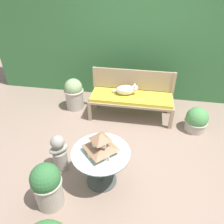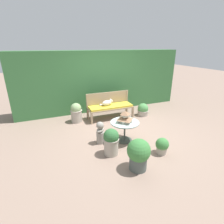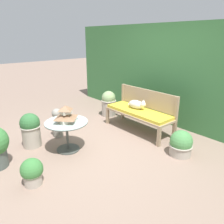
{
  "view_description": "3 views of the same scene",
  "coord_description": "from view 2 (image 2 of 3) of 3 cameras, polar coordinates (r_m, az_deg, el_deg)",
  "views": [
    {
      "loc": [
        0.15,
        -2.43,
        2.52
      ],
      "look_at": [
        -0.37,
        0.64,
        0.38
      ],
      "focal_mm": 35.0,
      "sensor_mm": 36.0,
      "label": 1
    },
    {
      "loc": [
        -2.19,
        -4.2,
        2.4
      ],
      "look_at": [
        -0.31,
        0.39,
        0.5
      ],
      "focal_mm": 28.0,
      "sensor_mm": 36.0,
      "label": 2
    },
    {
      "loc": [
        2.89,
        -2.21,
        1.96
      ],
      "look_at": [
        -0.23,
        0.46,
        0.53
      ],
      "focal_mm": 35.0,
      "sensor_mm": 36.0,
      "label": 3
    }
  ],
  "objects": [
    {
      "name": "potted_plant_bench_right",
      "position": [
        6.45,
        10.06,
        0.68
      ],
      "size": [
        0.4,
        0.4,
        0.45
      ],
      "color": "#ADA393",
      "rests_on": "ground"
    },
    {
      "name": "cat",
      "position": [
        5.99,
        -1.59,
        3.06
      ],
      "size": [
        0.48,
        0.25,
        0.23
      ],
      "rotation": [
        0.0,
        0.0,
        0.2
      ],
      "color": "silver",
      "rests_on": "garden_bench"
    },
    {
      "name": "pagoda_birdhouse",
      "position": [
        4.49,
        4.27,
        -1.76
      ],
      "size": [
        0.36,
        0.36,
        0.3
      ],
      "color": "beige",
      "rests_on": "patio_table"
    },
    {
      "name": "garden_bench",
      "position": [
        6.03,
        -0.51,
        1.59
      ],
      "size": [
        1.56,
        0.55,
        0.47
      ],
      "color": "tan",
      "rests_on": "ground"
    },
    {
      "name": "ground",
      "position": [
        5.31,
        4.71,
        -6.01
      ],
      "size": [
        30.0,
        30.0,
        0.0
      ],
      "primitive_type": "plane",
      "color": "gray"
    },
    {
      "name": "patio_table",
      "position": [
        4.58,
        4.18,
        -4.55
      ],
      "size": [
        0.75,
        0.75,
        0.55
      ],
      "color": "#424742",
      "rests_on": "ground"
    },
    {
      "name": "potted_plant_hedge_corner",
      "position": [
        4.33,
        16.02,
        -10.57
      ],
      "size": [
        0.31,
        0.31,
        0.4
      ],
      "color": "#ADA393",
      "rests_on": "ground"
    },
    {
      "name": "foliage_hedge_back",
      "position": [
        6.97,
        -3.63,
        10.28
      ],
      "size": [
        6.4,
        0.77,
        2.24
      ],
      "primitive_type": "cube",
      "color": "#38703D",
      "rests_on": "ground"
    },
    {
      "name": "potted_plant_patio_mid",
      "position": [
        3.65,
        8.66,
        -13.34
      ],
      "size": [
        0.48,
        0.48,
        0.68
      ],
      "color": "#4C5651",
      "rests_on": "ground"
    },
    {
      "name": "potted_plant_table_near",
      "position": [
        4.07,
        -0.28,
        -9.5
      ],
      "size": [
        0.37,
        0.37,
        0.65
      ],
      "color": "#ADA393",
      "rests_on": "ground"
    },
    {
      "name": "bench_backrest",
      "position": [
        6.19,
        -1.38,
        4.3
      ],
      "size": [
        1.56,
        0.06,
        0.88
      ],
      "color": "tan",
      "rests_on": "ground"
    },
    {
      "name": "potted_plant_path_edge",
      "position": [
        5.88,
        -11.6,
        -0.14
      ],
      "size": [
        0.39,
        0.39,
        0.65
      ],
      "color": "#ADA393",
      "rests_on": "ground"
    },
    {
      "name": "garden_bust",
      "position": [
        4.54,
        -3.86,
        -6.69
      ],
      "size": [
        0.31,
        0.3,
        0.6
      ],
      "rotation": [
        0.0,
        0.0,
        0.75
      ],
      "color": "gray",
      "rests_on": "ground"
    }
  ]
}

